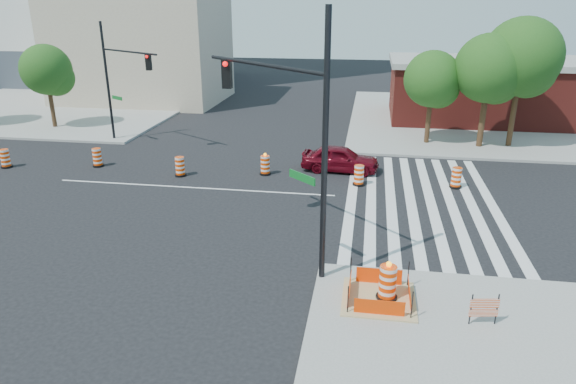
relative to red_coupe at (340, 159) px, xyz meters
name	(u,v)px	position (x,y,z in m)	size (l,w,h in m)	color
ground	(193,188)	(-6.98, -3.80, -0.70)	(120.00, 120.00, 0.00)	black
sidewalk_ne	(496,120)	(11.02, 14.20, -0.63)	(22.00, 22.00, 0.15)	gray
sidewalk_nw	(63,106)	(-24.98, 14.20, -0.63)	(22.00, 22.00, 0.15)	gray
crosswalk_east	(420,200)	(3.97, -3.80, -0.70)	(6.75, 13.50, 0.01)	silver
lane_centerline	(193,188)	(-6.98, -3.80, -0.70)	(14.00, 0.12, 0.01)	silver
excavation_pit	(379,297)	(2.02, -12.80, -0.48)	(2.20, 2.20, 0.90)	tan
brick_storefront	(500,91)	(11.02, 14.20, 1.62)	(16.50, 8.50, 4.60)	maroon
beige_midrise	(142,44)	(-18.98, 18.20, 4.30)	(14.00, 10.00, 10.00)	tan
red_coupe	(340,159)	(0.00, 0.00, 0.00)	(1.66, 4.12, 1.40)	#5A0713
signal_pole_se	(288,117)	(-1.13, -10.49, 4.46)	(4.81, 4.40, 8.42)	black
signal_pole_nw	(120,73)	(-13.83, 3.36, 3.81)	(4.79, 3.01, 7.33)	black
pit_drum	(387,284)	(2.25, -12.73, -0.02)	(0.65, 0.65, 1.28)	black
barricade	(484,308)	(4.87, -13.61, -0.03)	(0.81, 0.17, 0.96)	#EB3E04
tree_north_b	(47,73)	(-20.85, 6.60, 3.26)	(3.47, 3.47, 5.90)	#382314
tree_north_c	(433,82)	(5.15, 6.40, 3.24)	(3.47, 3.46, 5.87)	#382314
tree_north_d	(489,72)	(8.31, 5.99, 3.96)	(4.10, 4.08, 6.94)	#382314
tree_north_e	(522,61)	(10.16, 6.43, 4.58)	(4.62, 4.62, 7.86)	#382314
median_drum_0	(5,159)	(-18.23, -2.30, -0.22)	(0.60, 0.60, 1.02)	black
median_drum_1	(97,158)	(-13.33, -1.31, -0.22)	(0.60, 0.60, 1.02)	black
median_drum_2	(180,167)	(-8.22, -2.15, -0.22)	(0.60, 0.60, 1.02)	black
median_drum_3	(265,166)	(-3.86, -1.21, -0.21)	(0.60, 0.60, 1.18)	black
median_drum_4	(359,176)	(1.07, -2.12, -0.22)	(0.60, 0.60, 1.02)	black
median_drum_5	(456,178)	(5.80, -1.72, -0.22)	(0.60, 0.60, 1.02)	black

